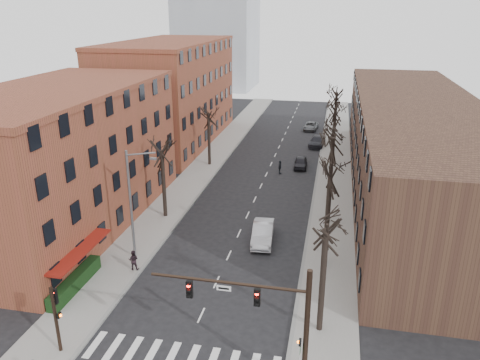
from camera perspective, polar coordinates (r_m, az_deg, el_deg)
The scene contains 25 objects.
ground at distance 28.81m, azimuth -7.14°, elevation -20.68°, with size 160.00×160.00×0.00m, color black.
sidewalk_left at distance 60.58m, azimuth -3.84°, elevation 2.21°, with size 4.00×90.00×0.15m, color gray.
sidewalk_right at distance 58.51m, azimuth 11.45°, elevation 1.18°, with size 4.00×90.00×0.15m, color gray.
building_left_near at distance 44.50m, azimuth -21.03°, elevation 2.15°, with size 12.00×26.00×12.00m, color brown.
building_left_far at distance 69.65m, azimuth -8.43°, elevation 10.30°, with size 12.00×28.00×14.00m, color brown.
building_right at distance 52.95m, azimuth 20.42°, elevation 3.86°, with size 12.00×50.00×10.00m, color #492F22.
awning_left at distance 36.66m, azimuth -18.40°, elevation -11.77°, with size 1.20×7.00×0.15m, color maroon.
hedge at distance 35.66m, azimuth -19.45°, elevation -11.65°, with size 0.80×6.00×1.00m, color black.
tree_right_a at distance 30.84m, azimuth 9.61°, elevation -17.66°, with size 5.20×5.20×10.00m, color black, non-canonical shape.
tree_right_b at distance 37.49m, azimuth 10.20°, elevation -10.20°, with size 5.20×5.20×10.80m, color black, non-canonical shape.
tree_right_c at distance 44.59m, azimuth 10.59°, elevation -5.05°, with size 5.20×5.20×11.60m, color black, non-canonical shape.
tree_right_d at distance 51.96m, azimuth 10.87°, elevation -1.34°, with size 5.20×5.20×10.00m, color black, non-canonical shape.
tree_right_e at distance 59.49m, azimuth 11.08°, elevation 1.45°, with size 5.20×5.20×10.80m, color black, non-canonical shape.
tree_right_f at distance 67.12m, azimuth 11.24°, elevation 3.60°, with size 5.20×5.20×11.60m, color black, non-canonical shape.
tree_left_a at distance 45.43m, azimuth -9.05°, elevation -4.46°, with size 5.20×5.20×9.50m, color black, non-canonical shape.
tree_left_b at distance 59.58m, azimuth -3.72°, elevation 1.82°, with size 5.20×5.20×9.50m, color black, non-canonical shape.
signal_mast_arm at distance 24.30m, azimuth 4.39°, elevation -16.19°, with size 8.14×0.30×7.20m.
signal_pole_left at distance 29.27m, azimuth -21.54°, elevation -14.96°, with size 0.47×0.44×4.40m.
streetlight at distance 36.51m, azimuth -12.98°, elevation -2.49°, with size 2.45×0.22×9.03m.
silver_sedan at distance 40.05m, azimuth 2.80°, elevation -6.48°, with size 1.70×4.88×1.61m, color #B3B5BB.
parked_car_near at distance 58.82m, azimuth 7.41°, elevation 2.13°, with size 1.56×3.88×1.32m, color black.
parked_car_mid at distance 68.53m, azimuth 9.38°, elevation 4.69°, with size 2.00×4.92×1.43m, color #202228.
parked_car_far at distance 77.78m, azimuth 8.63°, elevation 6.52°, with size 2.06×4.47×1.24m, color #585B5F.
pedestrian_b at distance 36.64m, azimuth -12.86°, elevation -9.48°, with size 0.77×0.60×1.59m, color black.
pedestrian_crossing at distance 56.26m, azimuth 4.89°, elevation 1.56°, with size 0.97×0.40×1.66m, color black.
Camera 1 is at (7.67, -20.43, 18.81)m, focal length 35.00 mm.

